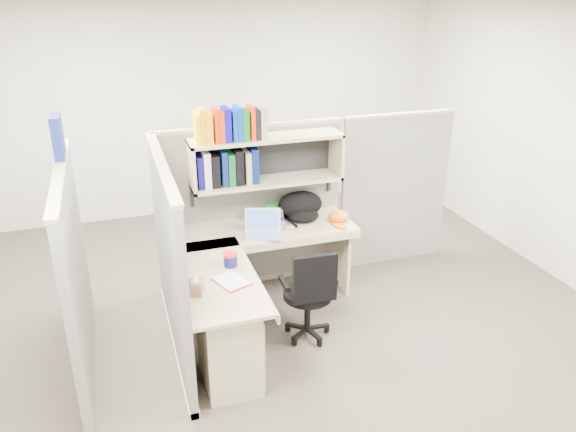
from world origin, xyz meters
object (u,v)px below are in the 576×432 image
object	(u,v)px
backpack	(302,207)
laptop	(262,224)
desk	(241,310)
task_chair	(309,308)
snack_canister	(230,259)

from	to	relation	value
backpack	laptop	bearing A→B (deg)	-140.85
desk	task_chair	distance (m)	0.61
desk	backpack	distance (m)	1.33
task_chair	laptop	bearing A→B (deg)	109.90
laptop	task_chair	xyz separation A→B (m)	(0.22, -0.62, -0.54)
desk	backpack	xyz separation A→B (m)	(0.84, 0.94, 0.42)
backpack	task_chair	world-z (taller)	backpack
desk	laptop	xyz separation A→B (m)	(0.37, 0.68, 0.41)
snack_canister	task_chair	world-z (taller)	task_chair
snack_canister	task_chair	xyz separation A→B (m)	(0.62, -0.16, -0.48)
desk	laptop	size ratio (longest dim) A/B	5.39
laptop	backpack	bearing A→B (deg)	47.03
laptop	snack_canister	distance (m)	0.61
desk	task_chair	size ratio (longest dim) A/B	2.00
desk	task_chair	bearing A→B (deg)	5.41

